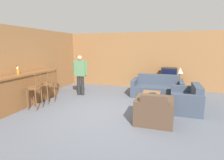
{
  "coord_description": "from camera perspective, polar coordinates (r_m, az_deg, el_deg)",
  "views": [
    {
      "loc": [
        1.58,
        -4.56,
        1.93
      ],
      "look_at": [
        -0.13,
        0.85,
        0.85
      ],
      "focal_mm": 28.0,
      "sensor_mm": 36.0,
      "label": 1
    }
  ],
  "objects": [
    {
      "name": "coffee_table",
      "position": [
        5.98,
        12.62,
        -4.91
      ],
      "size": [
        0.58,
        0.93,
        0.4
      ],
      "color": "brown",
      "rests_on": "ground_plane"
    },
    {
      "name": "loveseat_right",
      "position": [
        5.9,
        23.17,
        -6.17
      ],
      "size": [
        0.84,
        1.36,
        0.8
      ],
      "color": "#384251",
      "rests_on": "ground_plane"
    },
    {
      "name": "tv",
      "position": [
        7.94,
        18.06,
        2.03
      ],
      "size": [
        0.65,
        0.46,
        0.51
      ],
      "color": "black",
      "rests_on": "tv_unit"
    },
    {
      "name": "bar_counter",
      "position": [
        6.54,
        -25.96,
        -2.59
      ],
      "size": [
        0.55,
        2.77,
        1.07
      ],
      "color": "brown",
      "rests_on": "ground_plane"
    },
    {
      "name": "bar_chair_near",
      "position": [
        5.92,
        -24.02,
        -2.99
      ],
      "size": [
        0.46,
        0.46,
        1.15
      ],
      "color": "brown",
      "rests_on": "ground_plane"
    },
    {
      "name": "armchair_near",
      "position": [
        4.66,
        13.48,
        -9.96
      ],
      "size": [
        0.93,
        0.87,
        0.82
      ],
      "color": "#4C3828",
      "rests_on": "ground_plane"
    },
    {
      "name": "table_lamp",
      "position": [
        7.95,
        21.36,
        2.73
      ],
      "size": [
        0.24,
        0.24,
        0.51
      ],
      "color": "brown",
      "rests_on": "tv_unit"
    },
    {
      "name": "person_by_window",
      "position": [
        7.09,
        -10.35,
        2.21
      ],
      "size": [
        0.58,
        0.24,
        1.59
      ],
      "color": "black",
      "rests_on": "ground_plane"
    },
    {
      "name": "wall_left",
      "position": [
        7.64,
        -21.43,
        5.31
      ],
      "size": [
        0.08,
        8.74,
        2.6
      ],
      "color": "olive",
      "rests_on": "ground_plane"
    },
    {
      "name": "bottle",
      "position": [
        6.32,
        -28.4,
        2.82
      ],
      "size": [
        0.08,
        0.08,
        0.28
      ],
      "color": "#B27A23",
      "rests_on": "bar_counter"
    },
    {
      "name": "couch_far",
      "position": [
        7.11,
        14.45,
        -2.83
      ],
      "size": [
        1.93,
        0.91,
        0.84
      ],
      "color": "#384251",
      "rests_on": "ground_plane"
    },
    {
      "name": "ground_plane",
      "position": [
        5.2,
        -1.49,
        -11.03
      ],
      "size": [
        24.0,
        24.0,
        0.0
      ],
      "primitive_type": "plane",
      "color": "#565B66"
    },
    {
      "name": "book_on_table",
      "position": [
        5.94,
        13.1,
        -4.27
      ],
      "size": [
        0.24,
        0.2,
        0.03
      ],
      "color": "black",
      "rests_on": "coffee_table"
    },
    {
      "name": "wall_back",
      "position": [
        8.47,
        6.77,
        6.44
      ],
      "size": [
        9.4,
        0.08,
        2.6
      ],
      "color": "olive",
      "rests_on": "ground_plane"
    },
    {
      "name": "bar_chair_mid",
      "position": [
        6.41,
        -20.21,
        -1.73
      ],
      "size": [
        0.5,
        0.5,
        1.15
      ],
      "color": "brown",
      "rests_on": "ground_plane"
    },
    {
      "name": "tv_unit",
      "position": [
        8.04,
        17.84,
        -1.66
      ],
      "size": [
        1.18,
        0.56,
        0.54
      ],
      "color": "#2D2319",
      "rests_on": "ground_plane"
    }
  ]
}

